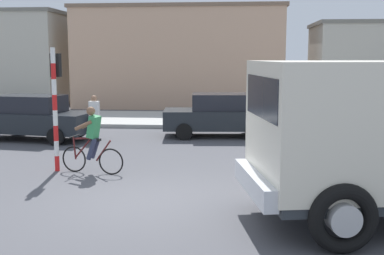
% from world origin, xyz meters
% --- Properties ---
extents(ground_plane, '(120.00, 120.00, 0.00)m').
position_xyz_m(ground_plane, '(0.00, 0.00, 0.00)').
color(ground_plane, '#4C4C51').
extents(sidewalk_far, '(80.00, 5.00, 0.16)m').
position_xyz_m(sidewalk_far, '(0.00, 12.66, 0.08)').
color(sidewalk_far, '#ADADA8').
rests_on(sidewalk_far, ground).
extents(cyclist, '(1.70, 0.57, 1.72)m').
position_xyz_m(cyclist, '(-1.85, 2.33, 0.86)').
color(cyclist, black).
rests_on(cyclist, ground).
extents(traffic_light_pole, '(0.24, 0.43, 3.20)m').
position_xyz_m(traffic_light_pole, '(-2.86, 2.60, 2.07)').
color(traffic_light_pole, red).
rests_on(traffic_light_pole, ground).
extents(car_white_mid, '(4.20, 2.30, 1.60)m').
position_xyz_m(car_white_mid, '(-5.39, 7.11, 0.82)').
color(car_white_mid, '#1E2328').
rests_on(car_white_mid, ground).
extents(car_far_side, '(4.13, 2.13, 1.60)m').
position_xyz_m(car_far_side, '(1.15, 8.48, 0.82)').
color(car_far_side, '#1E2328').
rests_on(car_far_side, ground).
extents(pedestrian_near_kerb, '(0.34, 0.22, 1.62)m').
position_xyz_m(pedestrian_near_kerb, '(-3.18, 7.06, 0.85)').
color(pedestrian_near_kerb, '#2D334C').
rests_on(pedestrian_near_kerb, ground).
extents(building_mid_block, '(12.14, 6.28, 5.81)m').
position_xyz_m(building_mid_block, '(-1.59, 20.17, 2.91)').
color(building_mid_block, tan).
rests_on(building_mid_block, ground).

